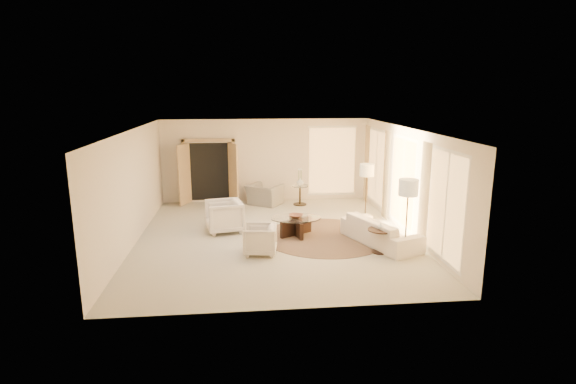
{
  "coord_description": "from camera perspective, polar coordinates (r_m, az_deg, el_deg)",
  "views": [
    {
      "loc": [
        -0.79,
        -11.17,
        3.76
      ],
      "look_at": [
        0.4,
        0.4,
        1.1
      ],
      "focal_mm": 28.0,
      "sensor_mm": 36.0,
      "label": 1
    }
  ],
  "objects": [
    {
      "name": "room",
      "position": [
        11.44,
        -1.79,
        0.96
      ],
      "size": [
        7.04,
        8.04,
        2.83
      ],
      "color": "beige",
      "rests_on": "ground"
    },
    {
      "name": "armchair_right",
      "position": [
        10.55,
        -3.58,
        -5.86
      ],
      "size": [
        0.78,
        0.82,
        0.75
      ],
      "primitive_type": "imported",
      "rotation": [
        0.0,
        0.0,
        -1.71
      ],
      "color": "white",
      "rests_on": "room"
    },
    {
      "name": "floor_lamp_far",
      "position": [
        10.42,
        15.02,
        0.12
      ],
      "size": [
        0.44,
        0.44,
        1.81
      ],
      "rotation": [
        0.0,
        0.0,
        0.19
      ],
      "color": "#32291B",
      "rests_on": "room"
    },
    {
      "name": "end_vase",
      "position": [
        10.73,
        11.72,
        -4.27
      ],
      "size": [
        0.2,
        0.2,
        0.16
      ],
      "primitive_type": "imported",
      "rotation": [
        0.0,
        0.0,
        -0.42
      ],
      "color": "white",
      "rests_on": "end_table"
    },
    {
      "name": "french_doors",
      "position": [
        15.27,
        -9.96,
        2.53
      ],
      "size": [
        1.95,
        0.66,
        2.16
      ],
      "color": "tan",
      "rests_on": "room"
    },
    {
      "name": "sofa",
      "position": [
        11.42,
        11.67,
        -4.88
      ],
      "size": [
        1.65,
        2.42,
        0.66
      ],
      "primitive_type": "imported",
      "rotation": [
        0.0,
        0.0,
        1.95
      ],
      "color": "white",
      "rests_on": "room"
    },
    {
      "name": "area_rug",
      "position": [
        11.86,
        4.71,
        -5.62
      ],
      "size": [
        3.74,
        3.74,
        0.01
      ],
      "primitive_type": "cylinder",
      "rotation": [
        0.0,
        0.0,
        -0.16
      ],
      "color": "#3B291E",
      "rests_on": "room"
    },
    {
      "name": "end_table",
      "position": [
        10.8,
        11.66,
        -5.57
      ],
      "size": [
        0.6,
        0.6,
        0.57
      ],
      "rotation": [
        0.0,
        0.0,
        0.37
      ],
      "color": "black",
      "rests_on": "room"
    },
    {
      "name": "coffee_table",
      "position": [
        11.83,
        1.02,
        -4.12
      ],
      "size": [
        1.73,
        1.73,
        0.48
      ],
      "rotation": [
        0.0,
        0.0,
        -0.42
      ],
      "color": "black",
      "rests_on": "room"
    },
    {
      "name": "bowl",
      "position": [
        11.77,
        1.02,
        -3.08
      ],
      "size": [
        0.48,
        0.48,
        0.09
      ],
      "primitive_type": "imported",
      "rotation": [
        0.0,
        0.0,
        -0.41
      ],
      "color": "brown",
      "rests_on": "coffee_table"
    },
    {
      "name": "window_back_corner",
      "position": [
        15.62,
        5.62,
        3.95
      ],
      "size": [
        1.7,
        0.1,
        2.4
      ],
      "primitive_type": null,
      "color": "#EEB15F",
      "rests_on": "room"
    },
    {
      "name": "accent_chair",
      "position": [
        14.96,
        -3.0,
        0.1
      ],
      "size": [
        1.24,
        1.15,
        0.91
      ],
      "primitive_type": "imported",
      "rotation": [
        0.0,
        0.0,
        2.54
      ],
      "color": "gray",
      "rests_on": "room"
    },
    {
      "name": "side_table",
      "position": [
        14.92,
        1.53,
        -0.14
      ],
      "size": [
        0.57,
        0.57,
        0.66
      ],
      "rotation": [
        0.0,
        0.0,
        -0.43
      ],
      "color": "#32291B",
      "rests_on": "room"
    },
    {
      "name": "windows_right",
      "position": [
        12.28,
        14.45,
        1.15
      ],
      "size": [
        0.1,
        6.4,
        2.4
      ],
      "primitive_type": null,
      "color": "#EEB15F",
      "rests_on": "room"
    },
    {
      "name": "floor_lamp_near",
      "position": [
        13.07,
        9.99,
        2.43
      ],
      "size": [
        0.41,
        0.41,
        1.68
      ],
      "rotation": [
        0.0,
        0.0,
        -0.37
      ],
      "color": "#32291B",
      "rests_on": "room"
    },
    {
      "name": "side_vase",
      "position": [
        14.84,
        1.54,
        1.3
      ],
      "size": [
        0.25,
        0.25,
        0.25
      ],
      "primitive_type": "imported",
      "rotation": [
        0.0,
        0.0,
        0.02
      ],
      "color": "white",
      "rests_on": "side_table"
    },
    {
      "name": "armchair_left",
      "position": [
        12.21,
        -8.13,
        -2.87
      ],
      "size": [
        1.02,
        1.07,
        0.94
      ],
      "primitive_type": "imported",
      "rotation": [
        0.0,
        0.0,
        -1.37
      ],
      "color": "white",
      "rests_on": "room"
    },
    {
      "name": "curtains_right",
      "position": [
        13.1,
        12.89,
        1.73
      ],
      "size": [
        0.06,
        5.2,
        2.6
      ],
      "primitive_type": null,
      "color": "tan",
      "rests_on": "room"
    }
  ]
}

